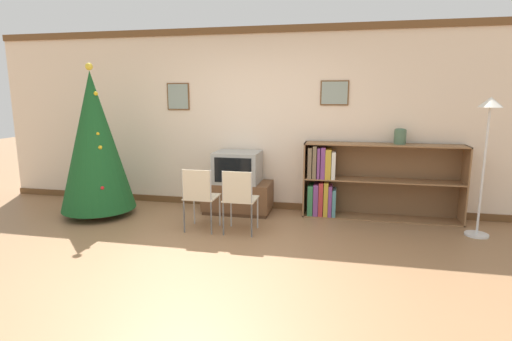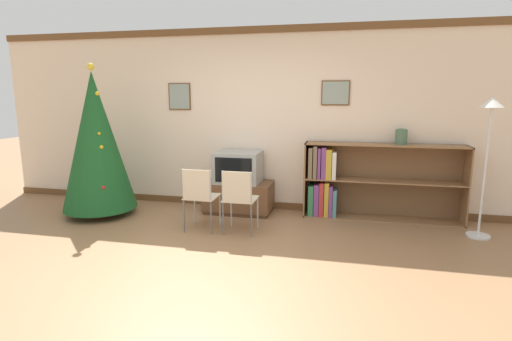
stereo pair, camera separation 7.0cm
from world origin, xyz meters
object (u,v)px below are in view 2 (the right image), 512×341
christmas_tree (96,142)px  standing_lamp (489,131)px  tv_console (239,197)px  folding_chair_right (239,197)px  bookshelf (353,182)px  folding_chair_left (200,195)px  vase (401,136)px  television (238,167)px

christmas_tree → standing_lamp: christmas_tree is taller
tv_console → folding_chair_right: bearing=-74.5°
tv_console → bookshelf: (1.65, 0.12, 0.28)m
bookshelf → standing_lamp: 1.79m
tv_console → folding_chair_left: size_ratio=1.20×
vase → standing_lamp: standing_lamp is taller
christmas_tree → television: bearing=16.1°
television → vase: bearing=3.7°
folding_chair_right → standing_lamp: standing_lamp is taller
folding_chair_left → vase: 2.83m
christmas_tree → standing_lamp: 5.12m
television → standing_lamp: 3.25m
bookshelf → standing_lamp: size_ratio=1.27×
folding_chair_right → folding_chair_left: bearing=180.0°
folding_chair_left → christmas_tree: bearing=167.6°
folding_chair_left → folding_chair_right: size_ratio=1.00×
christmas_tree → vase: (4.20, 0.71, 0.10)m
standing_lamp → television: bearing=173.3°
folding_chair_left → bookshelf: bookshelf is taller
television → folding_chair_left: (-0.26, -0.93, -0.21)m
vase → standing_lamp: bearing=-29.9°
christmas_tree → vase: size_ratio=10.20×
folding_chair_left → bookshelf: bearing=28.8°
tv_console → folding_chair_left: bearing=-105.5°
folding_chair_right → vase: vase is taller
bookshelf → vase: size_ratio=10.21×
vase → standing_lamp: 1.06m
standing_lamp → vase: bearing=150.1°
tv_console → standing_lamp: 3.37m
christmas_tree → vase: bearing=9.6°
tv_console → vase: 2.45m
television → bookshelf: bookshelf is taller
folding_chair_right → tv_console: bearing=105.5°
folding_chair_right → bookshelf: bearing=37.1°
bookshelf → standing_lamp: bearing=-18.0°
bookshelf → folding_chair_right: bearing=-142.9°
christmas_tree → bookshelf: christmas_tree is taller
folding_chair_left → television: bearing=74.4°
television → vase: 2.32m
christmas_tree → bookshelf: (3.59, 0.68, -0.56)m
christmas_tree → folding_chair_right: 2.31m
christmas_tree → television: (1.94, 0.56, -0.39)m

